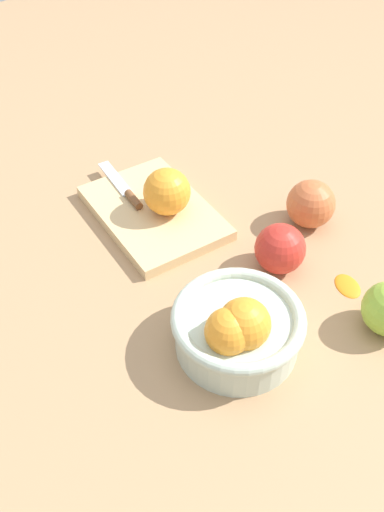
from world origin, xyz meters
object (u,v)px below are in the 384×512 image
object	(u,v)px
apple_front_left_2	(280,249)
apple_front_left_3	(311,204)
cutting_board	(154,213)
bowl	(238,328)
orange_on_board	(167,192)
knife	(125,190)

from	to	relation	value
apple_front_left_2	apple_front_left_3	distance (m)	0.12
cutting_board	apple_front_left_2	world-z (taller)	apple_front_left_2
bowl	orange_on_board	distance (m)	0.29
bowl	knife	world-z (taller)	bowl
orange_on_board	knife	bearing A→B (deg)	18.66
bowl	apple_front_left_3	size ratio (longest dim) A/B	2.22
cutting_board	apple_front_left_3	xyz separation A→B (m)	(-0.18, -0.20, 0.03)
apple_front_left_2	cutting_board	bearing A→B (deg)	20.38
knife	apple_front_left_2	bearing A→B (deg)	-161.70
bowl	knife	xyz separation A→B (m)	(0.36, -0.06, -0.02)
cutting_board	knife	bearing A→B (deg)	11.04
apple_front_left_2	orange_on_board	bearing A→B (deg)	18.15
cutting_board	orange_on_board	bearing A→B (deg)	-140.36
orange_on_board	apple_front_left_3	bearing A→B (deg)	-130.79
knife	cutting_board	bearing A→B (deg)	-168.96
apple_front_left_2	apple_front_left_3	size ratio (longest dim) A/B	0.97
knife	orange_on_board	bearing A→B (deg)	-161.34
orange_on_board	apple_front_left_3	distance (m)	0.24
bowl	apple_front_left_2	bearing A→B (deg)	-63.79
bowl	orange_on_board	xyz separation A→B (m)	(0.28, -0.09, 0.01)
knife	apple_front_left_2	world-z (taller)	apple_front_left_2
bowl	apple_front_left_2	xyz separation A→B (m)	(0.08, -0.16, -0.00)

